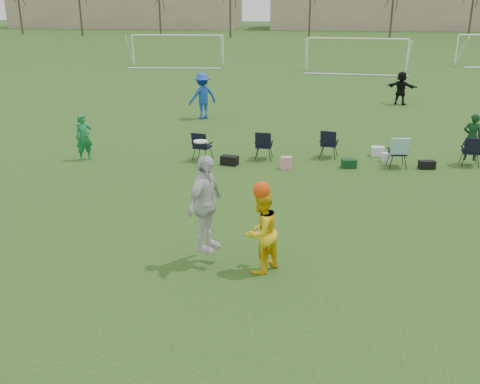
% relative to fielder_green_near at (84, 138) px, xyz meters
% --- Properties ---
extents(ground, '(260.00, 260.00, 0.00)m').
position_rel_fielder_green_near_xyz_m(ground, '(6.51, -7.15, -0.77)').
color(ground, '#244917').
rests_on(ground, ground).
extents(fielder_green_near, '(0.67, 0.64, 1.54)m').
position_rel_fielder_green_near_xyz_m(fielder_green_near, '(0.00, 0.00, 0.00)').
color(fielder_green_near, '#14733E').
rests_on(fielder_green_near, ground).
extents(fielder_blue, '(1.50, 1.40, 2.03)m').
position_rel_fielder_green_near_xyz_m(fielder_blue, '(2.57, 7.05, 0.25)').
color(fielder_blue, '#1743AD').
rests_on(fielder_blue, ground).
extents(fielder_black, '(1.61, 1.12, 1.67)m').
position_rel_fielder_green_near_xyz_m(fielder_black, '(11.90, 11.81, 0.07)').
color(fielder_black, black).
rests_on(fielder_black, ground).
extents(center_contest, '(2.02, 1.26, 2.56)m').
position_rel_fielder_green_near_xyz_m(center_contest, '(5.96, -6.89, 0.34)').
color(center_contest, silver).
rests_on(center_contest, ground).
extents(sideline_setup, '(9.40, 2.25, 1.68)m').
position_rel_fielder_green_near_xyz_m(sideline_setup, '(8.76, 0.92, -0.26)').
color(sideline_setup, '#0E3315').
rests_on(sideline_setup, ground).
extents(goal_left, '(7.39, 0.76, 2.46)m').
position_rel_fielder_green_near_xyz_m(goal_left, '(-3.49, 26.85, 1.16)').
color(goal_left, white).
rests_on(goal_left, ground).
extents(goal_mid, '(7.40, 0.63, 2.46)m').
position_rel_fielder_green_near_xyz_m(goal_mid, '(10.51, 24.85, 1.16)').
color(goal_mid, white).
rests_on(goal_mid, ground).
extents(tree_line, '(110.28, 3.28, 11.40)m').
position_rel_fielder_green_near_xyz_m(tree_line, '(6.75, 62.69, 4.32)').
color(tree_line, '#382B21').
rests_on(tree_line, ground).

